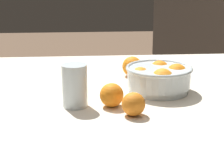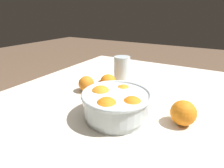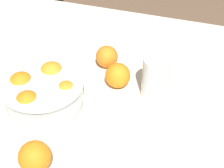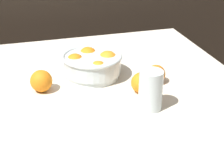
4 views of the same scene
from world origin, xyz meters
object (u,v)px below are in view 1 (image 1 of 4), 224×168
fruit_bowl (159,77)px  orange_loose_aside (133,104)px  orange_loose_near_bowl (132,66)px  orange_loose_front (112,95)px  juice_glass (75,88)px

fruit_bowl → orange_loose_aside: fruit_bowl is taller
orange_loose_near_bowl → orange_loose_aside: orange_loose_near_bowl is taller
orange_loose_near_bowl → orange_loose_aside: 0.42m
orange_loose_front → orange_loose_aside: (0.08, 0.06, -0.00)m
juice_glass → orange_loose_near_bowl: size_ratio=1.68×
fruit_bowl → orange_loose_front: 0.22m
fruit_bowl → orange_loose_front: bearing=-52.3°
orange_loose_front → orange_loose_aside: size_ratio=1.07×
fruit_bowl → orange_loose_near_bowl: size_ratio=2.91×
fruit_bowl → orange_loose_front: (0.14, -0.18, -0.01)m
orange_loose_near_bowl → fruit_bowl: bearing=18.7°
fruit_bowl → orange_loose_aside: (0.21, -0.12, -0.02)m
orange_loose_front → orange_loose_aside: orange_loose_front is taller
juice_glass → orange_loose_near_bowl: 0.39m
fruit_bowl → juice_glass: bearing=-66.6°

